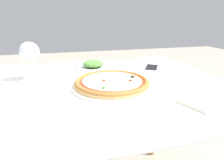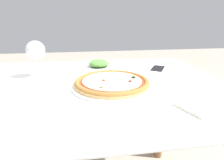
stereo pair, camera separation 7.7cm
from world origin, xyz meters
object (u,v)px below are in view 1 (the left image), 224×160
object	(u,v)px
side_plate	(93,66)
fork	(10,130)
dining_table	(91,105)
cell_phone	(152,68)
wine_glass_far_left	(29,52)
pizza_plate	(112,83)

from	to	relation	value
side_plate	fork	bearing A→B (deg)	-118.73
dining_table	cell_phone	distance (m)	0.42
cell_phone	side_plate	xyz separation A→B (m)	(-0.32, 0.09, 0.01)
wine_glass_far_left	side_plate	size ratio (longest dim) A/B	0.88
dining_table	fork	bearing A→B (deg)	-130.22
dining_table	cell_phone	bearing A→B (deg)	24.73
dining_table	cell_phone	size ratio (longest dim) A/B	7.60
pizza_plate	fork	bearing A→B (deg)	-143.51
fork	side_plate	distance (m)	0.63
dining_table	cell_phone	world-z (taller)	cell_phone
wine_glass_far_left	cell_phone	size ratio (longest dim) A/B	1.09
fork	wine_glass_far_left	xyz separation A→B (m)	(-0.00, 0.44, 0.12)
dining_table	cell_phone	xyz separation A→B (m)	(0.37, 0.17, 0.10)
fork	cell_phone	world-z (taller)	cell_phone
cell_phone	dining_table	bearing A→B (deg)	-155.27
fork	side_plate	xyz separation A→B (m)	(0.30, 0.55, 0.02)
dining_table	pizza_plate	distance (m)	0.15
dining_table	wine_glass_far_left	bearing A→B (deg)	150.83
fork	wine_glass_far_left	world-z (taller)	wine_glass_far_left
pizza_plate	cell_phone	bearing A→B (deg)	37.45
wine_glass_far_left	side_plate	xyz separation A→B (m)	(0.30, 0.12, -0.11)
side_plate	dining_table	bearing A→B (deg)	-101.66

